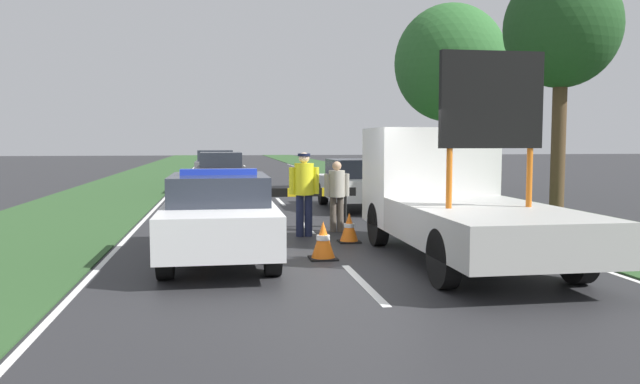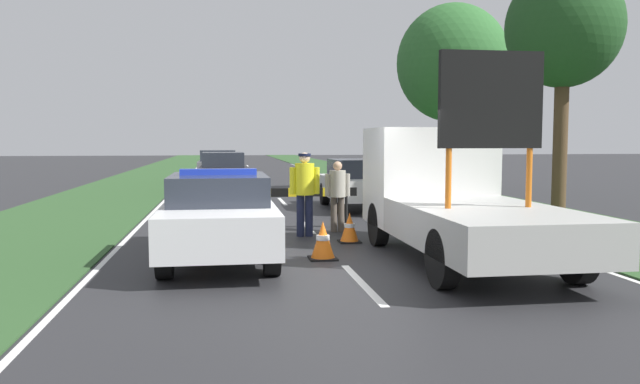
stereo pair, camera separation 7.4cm
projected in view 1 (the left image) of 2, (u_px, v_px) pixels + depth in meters
The scene contains 18 objects.
ground_plane at pixel (346, 266), 10.12m from camera, with size 160.00×160.00×0.00m, color #28282B.
lane_markings at pixel (271, 192), 24.94m from camera, with size 8.01×60.22×0.01m.
grass_verge_left at pixel (129, 185), 28.82m from camera, with size 4.20×120.00×0.03m.
grass_verge_right at pixel (387, 182), 30.78m from camera, with size 4.20×120.00×0.03m.
police_car at pixel (219, 215), 10.67m from camera, with size 1.83×4.76×1.57m.
work_truck at pixel (451, 195), 11.00m from camera, with size 2.24×5.65×3.37m.
road_barrier at pixel (305, 196), 14.39m from camera, with size 2.41×0.08×0.95m.
police_officer at pixel (304, 187), 13.24m from camera, with size 0.64×0.41×1.79m.
pedestrian_civilian at pixel (337, 191), 13.92m from camera, with size 0.57×0.36×1.58m.
traffic_cone_near_police at pixel (200, 216), 14.64m from camera, with size 0.41×0.41×0.57m.
traffic_cone_centre_front at pixel (323, 240), 10.73m from camera, with size 0.48×0.48×0.66m.
traffic_cone_near_truck at pixel (349, 228), 12.52m from camera, with size 0.43×0.43×0.60m.
traffic_cone_behind_barrier at pixel (191, 220), 13.75m from camera, with size 0.44×0.44×0.61m.
queued_car_van_white at pixel (356, 183), 18.81m from camera, with size 1.83×4.11×1.49m.
queued_car_sedan_black at pixel (221, 172), 24.42m from camera, with size 1.80×4.31×1.59m.
queued_car_suv_grey at pixel (215, 166), 30.33m from camera, with size 1.88×3.91×1.59m.
roadside_tree_near_left at pixel (562, 29), 16.05m from camera, with size 2.95×2.95×6.51m.
roadside_tree_near_right at pixel (450, 64), 24.26m from camera, with size 4.34×4.34×7.34m.
Camera 1 is at (-2.01, -9.80, 2.04)m, focal length 35.00 mm.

